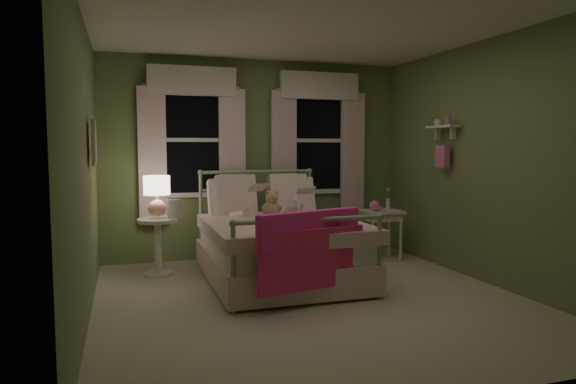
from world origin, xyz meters
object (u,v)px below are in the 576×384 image
object	(u,v)px
nightstand_right	(381,218)
child_left	(244,190)
child_right	(291,189)
teddy_bear	(272,206)
bed	(278,245)
nightstand_left	(158,239)
table_lamp	(157,192)

from	to	relation	value
nightstand_right	child_left	bearing A→B (deg)	-176.37
child_right	teddy_bear	xyz separation A→B (m)	(-0.28, -0.16, -0.18)
bed	nightstand_left	xyz separation A→B (m)	(-1.25, 0.62, 0.03)
child_right	table_lamp	size ratio (longest dim) A/B	1.71
teddy_bear	table_lamp	size ratio (longest dim) A/B	0.69
child_left	nightstand_left	size ratio (longest dim) A/B	1.22
child_left	teddy_bear	world-z (taller)	child_left
bed	table_lamp	bearing A→B (deg)	153.49
teddy_bear	nightstand_right	bearing A→B (deg)	10.04
child_left	child_right	world-z (taller)	child_right
teddy_bear	nightstand_left	xyz separation A→B (m)	(-1.25, 0.36, -0.37)
teddy_bear	child_right	bearing A→B (deg)	29.50
child_right	nightstand_left	bearing A→B (deg)	14.88
nightstand_left	table_lamp	world-z (taller)	table_lamp
table_lamp	teddy_bear	bearing A→B (deg)	-16.08
child_left	child_right	bearing A→B (deg)	155.81
bed	teddy_bear	size ratio (longest dim) A/B	6.29
teddy_bear	nightstand_right	distance (m)	1.59
bed	nightstand_right	size ratio (longest dim) A/B	3.18
teddy_bear	nightstand_left	distance (m)	1.35
child_left	nightstand_left	bearing A→B (deg)	-35.94
bed	table_lamp	size ratio (longest dim) A/B	4.37
teddy_bear	nightstand_left	size ratio (longest dim) A/B	0.50
teddy_bear	table_lamp	world-z (taller)	table_lamp
bed	nightstand_left	size ratio (longest dim) A/B	3.13
child_right	nightstand_left	xyz separation A→B (m)	(-1.53, 0.20, -0.55)
child_right	teddy_bear	distance (m)	0.37
child_left	teddy_bear	distance (m)	0.37
bed	nightstand_left	world-z (taller)	bed
bed	teddy_bear	bearing A→B (deg)	90.00
bed	child_right	world-z (taller)	child_right
nightstand_left	table_lamp	bearing A→B (deg)	180.00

